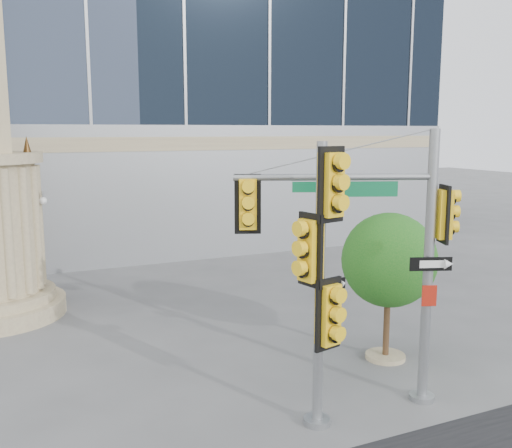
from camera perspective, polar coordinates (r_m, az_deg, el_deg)
name	(u,v)px	position (r m, az deg, el deg)	size (l,w,h in m)	color
ground	(298,401)	(12.88, 4.26, -17.27)	(120.00, 120.00, 0.00)	#545456
main_signal_pole	(380,237)	(11.98, 12.30, -1.30)	(4.29, 1.96, 5.80)	slate
secondary_signal_pole	(322,265)	(10.75, 6.63, -4.12)	(1.02, 0.74, 5.57)	slate
street_tree	(390,264)	(14.63, 13.24, -3.89)	(2.42, 2.36, 3.76)	tan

